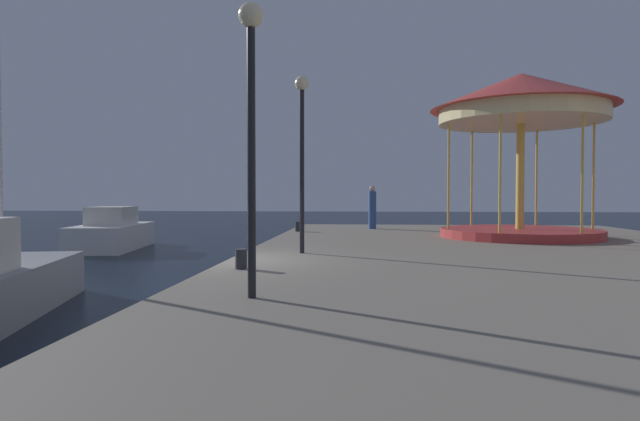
% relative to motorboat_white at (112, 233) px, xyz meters
% --- Properties ---
extents(ground_plane, '(120.00, 120.00, 0.00)m').
position_rel_motorboat_white_xyz_m(ground_plane, '(7.46, -9.42, -0.69)').
color(ground_plane, black).
extents(quay_dock, '(14.55, 29.08, 0.80)m').
position_rel_motorboat_white_xyz_m(quay_dock, '(14.74, -9.42, -0.29)').
color(quay_dock, gray).
rests_on(quay_dock, ground).
extents(motorboat_white, '(2.84, 5.25, 1.79)m').
position_rel_motorboat_white_xyz_m(motorboat_white, '(0.00, 0.00, 0.00)').
color(motorboat_white, white).
rests_on(motorboat_white, ground).
extents(carousel, '(6.23, 6.23, 5.72)m').
position_rel_motorboat_white_xyz_m(carousel, '(16.03, -2.42, 4.41)').
color(carousel, '#B23333').
rests_on(carousel, quay_dock).
extents(lamp_post_mid_promenade, '(0.36, 0.36, 4.23)m').
position_rel_motorboat_white_xyz_m(lamp_post_mid_promenade, '(8.96, -13.78, 3.01)').
color(lamp_post_mid_promenade, black).
rests_on(lamp_post_mid_promenade, quay_dock).
extents(lamp_post_far_end, '(0.36, 0.36, 4.50)m').
position_rel_motorboat_white_xyz_m(lamp_post_far_end, '(9.01, -7.97, 3.17)').
color(lamp_post_far_end, black).
rests_on(lamp_post_far_end, quay_dock).
extents(bollard_south, '(0.24, 0.24, 0.40)m').
position_rel_motorboat_white_xyz_m(bollard_south, '(8.12, -10.89, 0.31)').
color(bollard_south, '#2D2D33').
rests_on(bollard_south, quay_dock).
extents(bollard_center, '(0.24, 0.24, 0.40)m').
position_rel_motorboat_white_xyz_m(bollard_center, '(7.92, -0.12, 0.31)').
color(bollard_center, '#2D2D33').
rests_on(bollard_center, quay_dock).
extents(person_mid_promenade, '(0.34, 0.34, 1.89)m').
position_rel_motorboat_white_xyz_m(person_mid_promenade, '(10.96, 1.87, 1.00)').
color(person_mid_promenade, '#2D4C8C').
rests_on(person_mid_promenade, quay_dock).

